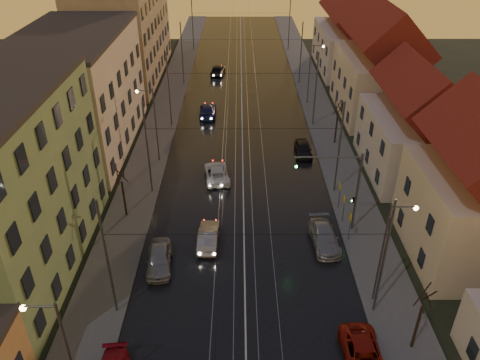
{
  "coord_description": "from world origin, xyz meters",
  "views": [
    {
      "loc": [
        -0.41,
        -13.3,
        23.79
      ],
      "look_at": [
        -0.31,
        21.39,
        2.83
      ],
      "focal_mm": 35.0,
      "sensor_mm": 36.0,
      "label": 1
    }
  ],
  "objects_px": {
    "street_lamp_0": "(62,349)",
    "driving_car_1": "(209,236)",
    "street_lamp_3": "(312,68)",
    "driving_car_3": "(208,110)",
    "parked_left_3": "(159,258)",
    "traffic_light_mast": "(346,183)",
    "parked_right_0": "(363,356)",
    "parked_right_1": "(324,237)",
    "parked_right_2": "(303,149)",
    "street_lamp_1": "(388,245)",
    "driving_car_2": "(217,173)",
    "street_lamp_2": "(152,118)",
    "driving_car_4": "(218,70)"
  },
  "relations": [
    {
      "from": "driving_car_4",
      "to": "street_lamp_2",
      "type": "bearing_deg",
      "value": 86.2
    },
    {
      "from": "driving_car_1",
      "to": "parked_right_0",
      "type": "relative_size",
      "value": 0.91
    },
    {
      "from": "driving_car_1",
      "to": "parked_right_2",
      "type": "xyz_separation_m",
      "value": [
        9.36,
        15.13,
        -0.03
      ]
    },
    {
      "from": "street_lamp_3",
      "to": "parked_right_0",
      "type": "distance_m",
      "value": 41.43
    },
    {
      "from": "street_lamp_2",
      "to": "driving_car_2",
      "type": "xyz_separation_m",
      "value": [
        6.52,
        -3.67,
        -4.21
      ]
    },
    {
      "from": "parked_right_1",
      "to": "driving_car_4",
      "type": "bearing_deg",
      "value": 99.83
    },
    {
      "from": "driving_car_3",
      "to": "parked_left_3",
      "type": "height_order",
      "value": "parked_left_3"
    },
    {
      "from": "street_lamp_1",
      "to": "driving_car_4",
      "type": "height_order",
      "value": "street_lamp_1"
    },
    {
      "from": "street_lamp_2",
      "to": "parked_right_0",
      "type": "height_order",
      "value": "street_lamp_2"
    },
    {
      "from": "street_lamp_0",
      "to": "parked_right_2",
      "type": "bearing_deg",
      "value": 61.96
    },
    {
      "from": "street_lamp_0",
      "to": "driving_car_2",
      "type": "distance_m",
      "value": 25.54
    },
    {
      "from": "street_lamp_1",
      "to": "parked_right_1",
      "type": "height_order",
      "value": "street_lamp_1"
    },
    {
      "from": "street_lamp_1",
      "to": "street_lamp_2",
      "type": "distance_m",
      "value": 27.05
    },
    {
      "from": "driving_car_3",
      "to": "parked_right_0",
      "type": "height_order",
      "value": "driving_car_3"
    },
    {
      "from": "street_lamp_0",
      "to": "driving_car_1",
      "type": "height_order",
      "value": "street_lamp_0"
    },
    {
      "from": "street_lamp_2",
      "to": "driving_car_1",
      "type": "relative_size",
      "value": 1.83
    },
    {
      "from": "street_lamp_1",
      "to": "driving_car_1",
      "type": "relative_size",
      "value": 1.83
    },
    {
      "from": "parked_left_3",
      "to": "parked_right_2",
      "type": "relative_size",
      "value": 1.09
    },
    {
      "from": "driving_car_1",
      "to": "driving_car_2",
      "type": "relative_size",
      "value": 0.9
    },
    {
      "from": "street_lamp_3",
      "to": "parked_left_3",
      "type": "height_order",
      "value": "street_lamp_3"
    },
    {
      "from": "street_lamp_3",
      "to": "driving_car_3",
      "type": "bearing_deg",
      "value": -163.26
    },
    {
      "from": "traffic_light_mast",
      "to": "street_lamp_0",
      "type": "bearing_deg",
      "value": -136.9
    },
    {
      "from": "traffic_light_mast",
      "to": "parked_right_0",
      "type": "relative_size",
      "value": 1.49
    },
    {
      "from": "driving_car_2",
      "to": "parked_left_3",
      "type": "height_order",
      "value": "parked_left_3"
    },
    {
      "from": "parked_right_0",
      "to": "parked_right_1",
      "type": "distance_m",
      "value": 11.3
    },
    {
      "from": "street_lamp_0",
      "to": "traffic_light_mast",
      "type": "bearing_deg",
      "value": 43.1
    },
    {
      "from": "street_lamp_0",
      "to": "parked_right_1",
      "type": "distance_m",
      "value": 21.38
    },
    {
      "from": "street_lamp_2",
      "to": "parked_right_1",
      "type": "bearing_deg",
      "value": -41.85
    },
    {
      "from": "driving_car_1",
      "to": "driving_car_2",
      "type": "bearing_deg",
      "value": -89.95
    },
    {
      "from": "street_lamp_0",
      "to": "driving_car_3",
      "type": "xyz_separation_m",
      "value": [
        4.75,
        39.95,
        -4.16
      ]
    },
    {
      "from": "street_lamp_3",
      "to": "parked_left_3",
      "type": "distance_m",
      "value": 36.23
    },
    {
      "from": "street_lamp_3",
      "to": "driving_car_2",
      "type": "xyz_separation_m",
      "value": [
        -11.69,
        -19.67,
        -4.21
      ]
    },
    {
      "from": "street_lamp_3",
      "to": "street_lamp_0",
      "type": "bearing_deg",
      "value": -112.48
    },
    {
      "from": "street_lamp_0",
      "to": "traffic_light_mast",
      "type": "xyz_separation_m",
      "value": [
        17.1,
        16.0,
        -0.29
      ]
    },
    {
      "from": "street_lamp_3",
      "to": "driving_car_2",
      "type": "bearing_deg",
      "value": -120.73
    },
    {
      "from": "street_lamp_0",
      "to": "parked_right_0",
      "type": "xyz_separation_m",
      "value": [
        16.02,
        2.84,
        -4.22
      ]
    },
    {
      "from": "parked_right_0",
      "to": "parked_right_1",
      "type": "bearing_deg",
      "value": 92.07
    },
    {
      "from": "street_lamp_2",
      "to": "parked_right_2",
      "type": "relative_size",
      "value": 1.96
    },
    {
      "from": "parked_right_0",
      "to": "parked_right_2",
      "type": "height_order",
      "value": "parked_right_2"
    },
    {
      "from": "street_lamp_1",
      "to": "parked_right_1",
      "type": "xyz_separation_m",
      "value": [
        -2.72,
        6.13,
        -4.18
      ]
    },
    {
      "from": "driving_car_1",
      "to": "driving_car_3",
      "type": "height_order",
      "value": "driving_car_3"
    },
    {
      "from": "street_lamp_3",
      "to": "parked_right_2",
      "type": "height_order",
      "value": "street_lamp_3"
    },
    {
      "from": "street_lamp_2",
      "to": "parked_left_3",
      "type": "relative_size",
      "value": 1.81
    },
    {
      "from": "traffic_light_mast",
      "to": "parked_right_2",
      "type": "distance_m",
      "value": 13.98
    },
    {
      "from": "street_lamp_2",
      "to": "parked_right_0",
      "type": "xyz_separation_m",
      "value": [
        16.02,
        -25.16,
        -4.22
      ]
    },
    {
      "from": "street_lamp_1",
      "to": "parked_right_2",
      "type": "xyz_separation_m",
      "value": [
        -2.58,
        21.34,
        -4.19
      ]
    },
    {
      "from": "traffic_light_mast",
      "to": "parked_left_3",
      "type": "relative_size",
      "value": 1.63
    },
    {
      "from": "traffic_light_mast",
      "to": "driving_car_2",
      "type": "bearing_deg",
      "value": 141.76
    },
    {
      "from": "traffic_light_mast",
      "to": "driving_car_1",
      "type": "height_order",
      "value": "traffic_light_mast"
    },
    {
      "from": "street_lamp_3",
      "to": "traffic_light_mast",
      "type": "xyz_separation_m",
      "value": [
        -1.11,
        -28.0,
        -0.29
      ]
    }
  ]
}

